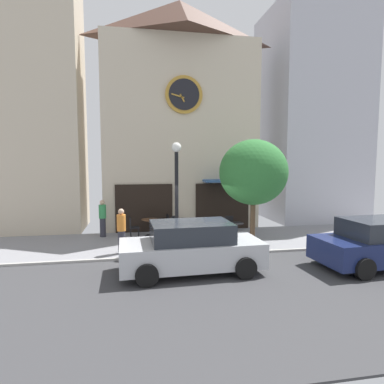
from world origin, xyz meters
TOP-DOWN VIEW (x-y plane):
  - ground_plane at (0.00, -1.17)m, footprint 24.39×11.27m
  - clock_building at (0.20, 5.71)m, footprint 7.75×3.86m
  - neighbor_building_left at (-7.20, 5.97)m, footprint 5.04×3.05m
  - neighbor_building_right at (8.16, 6.94)m, footprint 5.22×5.00m
  - street_lamp at (-0.64, 0.82)m, footprint 0.36×0.36m
  - street_tree at (2.41, 0.92)m, footprint 2.70×2.43m
  - cafe_table_rightmost at (-1.50, 3.56)m, footprint 0.80×0.80m
  - cafe_table_center at (0.27, 2.79)m, footprint 0.78×0.78m
  - cafe_table_near_curb at (2.09, 2.04)m, footprint 0.64×0.64m
  - cafe_chair_corner at (0.89, 2.32)m, footprint 0.56×0.56m
  - cafe_chair_outer at (-0.36, 3.35)m, footprint 0.57×0.57m
  - cafe_chair_facing_street at (-0.77, 3.91)m, footprint 0.47×0.47m
  - cafe_chair_near_lamp at (2.04, 2.88)m, footprint 0.46×0.46m
  - cafe_chair_under_awning at (-2.30, 3.33)m, footprint 0.43×0.43m
  - pedestrian_green at (-3.62, 3.71)m, footprint 0.45×0.45m
  - pedestrian_orange at (-2.69, 0.85)m, footprint 0.44×0.44m
  - parked_car_silver at (-0.51, -1.57)m, footprint 4.36×2.13m
  - parked_car_navy at (5.64, -2.13)m, footprint 4.39×2.21m

SIDE VIEW (x-z plane):
  - ground_plane at x=0.00m, z-range -0.09..0.04m
  - cafe_table_near_curb at x=2.09m, z-range 0.13..0.89m
  - cafe_chair_corner at x=0.89m, z-range 0.08..0.98m
  - cafe_chair_outer at x=-0.36m, z-range 0.08..0.98m
  - cafe_chair_facing_street at x=-0.77m, z-range 0.08..0.98m
  - cafe_chair_near_lamp at x=2.04m, z-range 0.08..0.98m
  - cafe_chair_under_awning at x=-2.30m, z-range 0.08..0.98m
  - cafe_table_rightmost at x=-1.50m, z-range 0.19..0.94m
  - cafe_table_center at x=0.27m, z-range 0.18..0.95m
  - parked_car_silver at x=-0.51m, z-range -0.01..1.54m
  - parked_car_navy at x=5.64m, z-range -0.01..1.54m
  - pedestrian_green at x=-3.62m, z-range 0.03..1.70m
  - pedestrian_orange at x=-2.69m, z-range 0.03..1.70m
  - street_lamp at x=-0.64m, z-range 0.03..4.12m
  - street_tree at x=2.41m, z-range 0.83..5.08m
  - clock_building at x=0.20m, z-range 0.18..11.60m
  - neighbor_building_right at x=8.16m, z-range 0.00..12.07m
  - neighbor_building_left at x=-7.20m, z-range 0.00..12.53m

